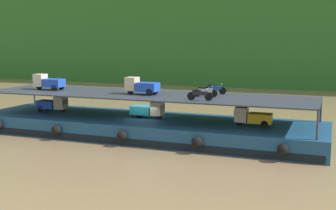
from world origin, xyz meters
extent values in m
plane|color=olive|center=(0.00, 0.00, 0.00)|extent=(400.00, 400.00, 0.00)
cube|color=navy|center=(0.00, 0.00, 0.75)|extent=(28.98, 7.62, 1.50)
cube|color=black|center=(0.00, -3.83, 0.35)|extent=(28.40, 0.06, 0.50)
sphere|color=black|center=(-5.80, -4.04, 0.85)|extent=(0.77, 0.77, 0.77)
sphere|color=black|center=(0.00, -4.04, 0.85)|extent=(0.77, 0.77, 0.77)
sphere|color=black|center=(5.80, -4.04, 0.85)|extent=(0.77, 0.77, 0.77)
sphere|color=black|center=(11.59, -4.04, 0.85)|extent=(0.77, 0.77, 0.77)
cylinder|color=#2D333D|center=(13.61, 3.33, 2.50)|extent=(0.16, 0.16, 2.00)
cylinder|color=#2D333D|center=(13.61, -3.33, 2.50)|extent=(0.16, 0.16, 2.00)
cylinder|color=#2D333D|center=(-13.61, 3.33, 2.50)|extent=(0.16, 0.16, 2.00)
cube|color=#2D333D|center=(0.00, 0.00, 3.45)|extent=(27.38, 6.82, 0.10)
cube|color=#1E47B7|center=(-9.64, 0.08, 2.13)|extent=(1.75, 1.27, 0.70)
cube|color=#C6B793|center=(-8.24, 0.14, 2.33)|extent=(0.94, 1.04, 1.10)
cube|color=#19232D|center=(-7.77, 0.16, 2.44)|extent=(0.08, 0.85, 0.38)
cylinder|color=black|center=(-8.09, 0.15, 1.78)|extent=(0.57, 0.16, 0.56)
cylinder|color=black|center=(-10.01, -0.47, 1.78)|extent=(0.57, 0.16, 0.56)
cylinder|color=black|center=(-10.06, 0.59, 1.78)|extent=(0.57, 0.16, 0.56)
cube|color=teal|center=(-0.32, 0.21, 2.13)|extent=(1.70, 1.21, 0.70)
cube|color=beige|center=(1.08, 0.21, 2.33)|extent=(0.90, 1.00, 1.10)
cube|color=#19232D|center=(1.55, 0.20, 2.44)|extent=(0.04, 0.85, 0.38)
cylinder|color=black|center=(1.23, 0.20, 1.78)|extent=(0.56, 0.14, 0.56)
cylinder|color=black|center=(-0.72, -0.32, 1.78)|extent=(0.56, 0.14, 0.56)
cylinder|color=black|center=(-0.71, 0.74, 1.78)|extent=(0.56, 0.14, 0.56)
cube|color=gold|center=(9.48, -0.14, 2.13)|extent=(1.71, 1.21, 0.70)
cube|color=beige|center=(8.08, -0.15, 2.33)|extent=(0.91, 1.01, 1.10)
cube|color=#19232D|center=(7.61, -0.16, 2.44)|extent=(0.05, 0.85, 0.38)
cylinder|color=black|center=(7.93, -0.15, 1.78)|extent=(0.56, 0.14, 0.56)
cylinder|color=black|center=(9.87, 0.39, 1.78)|extent=(0.56, 0.14, 0.56)
cylinder|color=black|center=(9.88, -0.67, 1.78)|extent=(0.56, 0.14, 0.56)
cube|color=#1E47B7|center=(-8.66, -0.19, 4.13)|extent=(1.73, 1.24, 0.70)
cube|color=beige|center=(-10.06, -0.23, 4.33)|extent=(0.92, 1.02, 1.10)
cube|color=#19232D|center=(-10.53, -0.24, 4.44)|extent=(0.06, 0.85, 0.38)
cylinder|color=black|center=(-10.21, -0.23, 3.78)|extent=(0.56, 0.15, 0.56)
cylinder|color=black|center=(-8.27, 0.34, 3.78)|extent=(0.56, 0.15, 0.56)
cylinder|color=black|center=(-8.25, -0.72, 3.78)|extent=(0.56, 0.15, 0.56)
cube|color=#1E47B7|center=(0.46, -0.35, 4.13)|extent=(1.74, 1.26, 0.70)
cube|color=#C6B793|center=(-0.94, -0.30, 4.33)|extent=(0.94, 1.03, 1.10)
cube|color=#19232D|center=(-1.41, -0.28, 4.44)|extent=(0.07, 0.85, 0.38)
cylinder|color=black|center=(-1.09, -0.29, 3.78)|extent=(0.56, 0.16, 0.56)
cylinder|color=black|center=(0.88, 0.17, 3.78)|extent=(0.56, 0.16, 0.56)
cylinder|color=black|center=(0.84, -0.89, 3.78)|extent=(0.56, 0.16, 0.56)
cylinder|color=black|center=(6.02, -2.00, 3.80)|extent=(0.61, 0.14, 0.60)
cylinder|color=black|center=(4.72, -2.09, 3.80)|extent=(0.61, 0.14, 0.60)
cube|color=black|center=(5.37, -2.05, 4.02)|extent=(1.11, 0.27, 0.28)
cube|color=black|center=(5.12, -2.06, 4.20)|extent=(0.61, 0.24, 0.12)
cylinder|color=#B2B2B7|center=(5.92, -2.01, 4.35)|extent=(0.08, 0.55, 0.04)
cylinder|color=black|center=(5.84, 0.02, 3.80)|extent=(0.60, 0.12, 0.60)
cylinder|color=black|center=(4.54, -0.02, 3.80)|extent=(0.60, 0.12, 0.60)
cube|color=#B7B7BC|center=(5.19, 0.00, 4.02)|extent=(1.11, 0.24, 0.28)
cube|color=black|center=(4.94, -0.01, 4.20)|extent=(0.61, 0.22, 0.12)
cylinder|color=#B2B2B7|center=(5.74, 0.02, 4.35)|extent=(0.06, 0.55, 0.04)
cylinder|color=black|center=(6.05, 2.08, 3.80)|extent=(0.60, 0.13, 0.60)
cylinder|color=black|center=(4.75, 2.02, 3.80)|extent=(0.60, 0.13, 0.60)
cube|color=#1E4C99|center=(5.40, 2.05, 4.02)|extent=(1.11, 0.25, 0.28)
cube|color=black|center=(5.15, 2.03, 4.20)|extent=(0.61, 0.23, 0.12)
cylinder|color=#B2B2B7|center=(5.95, 2.07, 4.35)|extent=(0.07, 0.55, 0.04)
camera|label=1|loc=(14.40, -31.92, 7.77)|focal=46.08mm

